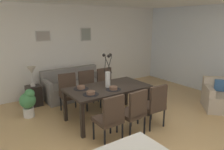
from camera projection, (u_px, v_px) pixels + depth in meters
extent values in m
plane|color=tan|center=(131.00, 137.00, 4.02)|extent=(9.00, 9.00, 0.00)
cube|color=silver|center=(63.00, 50.00, 6.30)|extent=(9.00, 0.10, 2.60)
cube|color=white|center=(223.00, 52.00, 6.01)|extent=(0.10, 6.30, 2.60)
cube|color=black|center=(108.00, 88.00, 4.64)|extent=(1.80, 0.96, 0.05)
cube|color=black|center=(126.00, 92.00, 5.53)|extent=(0.07, 0.07, 0.69)
cube|color=black|center=(65.00, 106.00, 4.61)|extent=(0.07, 0.07, 0.69)
cube|color=black|center=(149.00, 102.00, 4.86)|extent=(0.07, 0.07, 0.69)
cube|color=black|center=(82.00, 121.00, 3.94)|extent=(0.07, 0.07, 0.69)
cube|color=#3D2D23|center=(108.00, 120.00, 3.81)|extent=(0.45, 0.45, 0.08)
cube|color=#3D2D23|center=(114.00, 110.00, 3.59)|extent=(0.42, 0.07, 0.48)
cylinder|color=black|center=(110.00, 124.00, 4.12)|extent=(0.04, 0.04, 0.38)
cylinder|color=black|center=(94.00, 130.00, 3.91)|extent=(0.04, 0.04, 0.38)
cylinder|color=black|center=(122.00, 133.00, 3.82)|extent=(0.04, 0.04, 0.38)
cylinder|color=black|center=(105.00, 139.00, 3.61)|extent=(0.04, 0.04, 0.38)
cube|color=#3D2D23|center=(70.00, 95.00, 5.06)|extent=(0.47, 0.47, 0.08)
cube|color=#3D2D23|center=(67.00, 83.00, 5.15)|extent=(0.42, 0.09, 0.48)
cylinder|color=black|center=(66.00, 109.00, 4.86)|extent=(0.04, 0.04, 0.38)
cylinder|color=black|center=(81.00, 105.00, 5.05)|extent=(0.04, 0.04, 0.38)
cylinder|color=black|center=(61.00, 103.00, 5.18)|extent=(0.04, 0.04, 0.38)
cylinder|color=black|center=(76.00, 100.00, 5.37)|extent=(0.04, 0.04, 0.38)
cube|color=#3D2D23|center=(131.00, 113.00, 4.07)|extent=(0.47, 0.47, 0.08)
cube|color=#3D2D23|center=(138.00, 104.00, 3.86)|extent=(0.42, 0.09, 0.48)
cylinder|color=black|center=(131.00, 118.00, 4.38)|extent=(0.04, 0.04, 0.38)
cylinder|color=black|center=(117.00, 124.00, 4.16)|extent=(0.04, 0.04, 0.38)
cylinder|color=black|center=(145.00, 125.00, 4.09)|extent=(0.04, 0.04, 0.38)
cylinder|color=black|center=(130.00, 131.00, 3.87)|extent=(0.04, 0.04, 0.38)
cube|color=#3D2D23|center=(90.00, 91.00, 5.34)|extent=(0.45, 0.45, 0.08)
cube|color=#3D2D23|center=(86.00, 80.00, 5.43)|extent=(0.42, 0.07, 0.48)
cylinder|color=black|center=(87.00, 104.00, 5.14)|extent=(0.04, 0.04, 0.38)
cylinder|color=black|center=(101.00, 101.00, 5.34)|extent=(0.04, 0.04, 0.38)
cylinder|color=black|center=(80.00, 99.00, 5.45)|extent=(0.04, 0.04, 0.38)
cylinder|color=black|center=(93.00, 96.00, 5.65)|extent=(0.04, 0.04, 0.38)
cube|color=#3D2D23|center=(151.00, 107.00, 4.39)|extent=(0.45, 0.45, 0.08)
cube|color=#3D2D23|center=(158.00, 97.00, 4.17)|extent=(0.42, 0.07, 0.48)
cylinder|color=black|center=(151.00, 112.00, 4.71)|extent=(0.04, 0.04, 0.38)
cylinder|color=black|center=(138.00, 116.00, 4.51)|extent=(0.04, 0.04, 0.38)
cylinder|color=black|center=(164.00, 118.00, 4.39)|extent=(0.04, 0.04, 0.38)
cylinder|color=black|center=(150.00, 123.00, 4.20)|extent=(0.04, 0.04, 0.38)
cube|color=#3D2D23|center=(108.00, 88.00, 5.62)|extent=(0.45, 0.45, 0.08)
cube|color=#3D2D23|center=(104.00, 77.00, 5.71)|extent=(0.42, 0.07, 0.48)
cylinder|color=black|center=(106.00, 100.00, 5.43)|extent=(0.04, 0.04, 0.38)
cylinder|color=black|center=(118.00, 97.00, 5.63)|extent=(0.04, 0.04, 0.38)
cylinder|color=black|center=(98.00, 95.00, 5.73)|extent=(0.04, 0.04, 0.38)
cylinder|color=black|center=(110.00, 93.00, 5.94)|extent=(0.04, 0.04, 0.38)
cylinder|color=silver|center=(108.00, 80.00, 4.59)|extent=(0.11, 0.11, 0.34)
cylinder|color=black|center=(109.00, 64.00, 4.56)|extent=(0.05, 0.12, 0.37)
sphere|color=black|center=(110.00, 55.00, 4.53)|extent=(0.07, 0.07, 0.07)
cylinder|color=black|center=(105.00, 64.00, 4.54)|extent=(0.08, 0.05, 0.38)
sphere|color=black|center=(104.00, 55.00, 4.50)|extent=(0.07, 0.07, 0.07)
cylinder|color=black|center=(108.00, 65.00, 4.46)|extent=(0.15, 0.06, 0.36)
sphere|color=black|center=(109.00, 56.00, 4.38)|extent=(0.07, 0.07, 0.07)
cylinder|color=black|center=(91.00, 94.00, 4.17)|extent=(0.32, 0.32, 0.01)
cylinder|color=brown|center=(91.00, 93.00, 4.16)|extent=(0.17, 0.17, 0.06)
cylinder|color=brown|center=(91.00, 92.00, 4.16)|extent=(0.13, 0.13, 0.04)
cylinder|color=black|center=(81.00, 89.00, 4.51)|extent=(0.32, 0.32, 0.01)
cylinder|color=brown|center=(81.00, 87.00, 4.51)|extent=(0.17, 0.17, 0.06)
cylinder|color=brown|center=(81.00, 87.00, 4.50)|extent=(0.13, 0.13, 0.04)
cylinder|color=black|center=(113.00, 89.00, 4.46)|extent=(0.32, 0.32, 0.01)
cylinder|color=brown|center=(113.00, 88.00, 4.45)|extent=(0.17, 0.17, 0.06)
cylinder|color=brown|center=(113.00, 87.00, 4.45)|extent=(0.13, 0.13, 0.04)
cube|color=gray|center=(75.00, 90.00, 6.13)|extent=(1.73, 0.84, 0.42)
cube|color=gray|center=(70.00, 74.00, 6.30)|extent=(1.73, 0.16, 0.38)
cube|color=gray|center=(99.00, 75.00, 6.50)|extent=(0.10, 0.84, 0.20)
cube|color=gray|center=(46.00, 84.00, 5.61)|extent=(0.10, 0.84, 0.20)
cube|color=black|center=(34.00, 96.00, 5.50)|extent=(0.36, 0.36, 0.52)
cylinder|color=beige|center=(33.00, 85.00, 5.43)|extent=(0.12, 0.12, 0.08)
cylinder|color=beige|center=(32.00, 78.00, 5.38)|extent=(0.02, 0.02, 0.30)
cone|color=beige|center=(32.00, 70.00, 5.33)|extent=(0.22, 0.22, 0.18)
cube|color=#B7A893|center=(222.00, 102.00, 5.25)|extent=(1.13, 1.13, 0.40)
cube|color=#B7A893|center=(220.00, 84.00, 5.46)|extent=(0.68, 0.68, 0.35)
cube|color=#B7A893|center=(209.00, 90.00, 5.21)|extent=(0.58, 0.58, 0.18)
cube|color=#386093|center=(221.00, 85.00, 5.37)|extent=(0.27, 0.27, 0.30)
cube|color=#B2ADA3|center=(43.00, 36.00, 5.83)|extent=(0.40, 0.02, 0.28)
cube|color=#9E9389|center=(43.00, 36.00, 5.82)|extent=(0.35, 0.01, 0.23)
cube|color=#B2ADA3|center=(86.00, 34.00, 6.55)|extent=(0.34, 0.02, 0.40)
cube|color=gray|center=(86.00, 34.00, 6.54)|extent=(0.29, 0.01, 0.35)
cylinder|color=silver|center=(29.00, 112.00, 4.86)|extent=(0.24, 0.24, 0.22)
sphere|color=#42844C|center=(28.00, 100.00, 4.79)|extent=(0.36, 0.36, 0.36)
sphere|color=#42844C|center=(30.00, 94.00, 4.75)|extent=(0.22, 0.22, 0.22)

